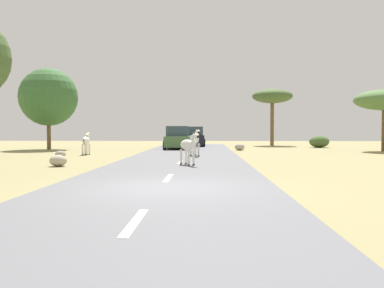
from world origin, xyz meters
TOP-DOWN VIEW (x-y plane):
  - ground_plane at (0.00, 0.00)m, footprint 90.00×90.00m
  - road at (-0.11, 0.00)m, footprint 6.00×64.00m
  - lane_markings at (-0.11, -1.00)m, footprint 0.16×56.00m
  - zebra_0 at (0.46, 12.52)m, footprint 0.71×1.58m
  - zebra_1 at (0.32, 6.70)m, footprint 0.98×1.30m
  - zebra_2 at (-6.17, 14.25)m, footprint 0.44×1.52m
  - car_0 at (-0.06, 26.61)m, footprint 2.22×4.44m
  - car_1 at (-1.04, 21.00)m, footprint 2.04×4.35m
  - tree_1 at (13.62, 18.97)m, footprint 4.14×4.14m
  - tree_2 at (7.50, 29.65)m, footprint 3.88×3.88m
  - tree_4 at (-11.01, 20.93)m, footprint 4.42×4.42m
  - bush_1 at (10.73, 24.90)m, footprint 1.67×1.50m
  - rock_0 at (-5.06, 6.36)m, footprint 0.70×0.70m
  - rock_2 at (3.57, 19.97)m, footprint 0.72×0.76m
  - rock_3 at (-6.88, 11.77)m, footprint 0.59×0.44m

SIDE VIEW (x-z plane):
  - ground_plane at x=0.00m, z-range 0.00..0.00m
  - road at x=-0.11m, z-range 0.00..0.05m
  - lane_markings at x=-0.11m, z-range 0.05..0.06m
  - rock_3 at x=-6.88m, z-range 0.00..0.37m
  - rock_0 at x=-5.06m, z-range 0.00..0.48m
  - rock_2 at x=3.57m, z-range 0.00..0.51m
  - bush_1 at x=10.73m, z-range 0.00..1.00m
  - car_0 at x=-0.06m, z-range -0.02..1.72m
  - car_1 at x=-1.04m, z-range -0.02..1.72m
  - zebra_2 at x=-6.17m, z-range 0.14..1.57m
  - zebra_1 at x=0.32m, z-range 0.18..1.56m
  - zebra_0 at x=0.46m, z-range 0.20..1.72m
  - tree_1 at x=13.62m, z-range 1.42..5.76m
  - tree_4 at x=-11.01m, z-range 0.90..7.13m
  - tree_2 at x=7.50m, z-range 1.97..7.41m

